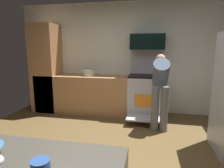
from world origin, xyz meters
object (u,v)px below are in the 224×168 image
(oven_range, at_px, (145,95))
(microwave, at_px, (147,42))
(stock_pot, at_px, (89,73))
(person_cook, at_px, (160,85))

(oven_range, bearing_deg, microwave, 90.00)
(microwave, bearing_deg, oven_range, -90.00)
(oven_range, bearing_deg, stock_pot, 179.37)
(oven_range, distance_m, person_cook, 0.75)
(microwave, xyz_separation_m, person_cook, (0.28, -0.69, -0.82))
(microwave, height_order, person_cook, microwave)
(microwave, bearing_deg, stock_pot, -176.55)
(stock_pot, bearing_deg, oven_range, -0.63)
(person_cook, distance_m, stock_pot, 1.72)
(microwave, relative_size, stock_pot, 2.50)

